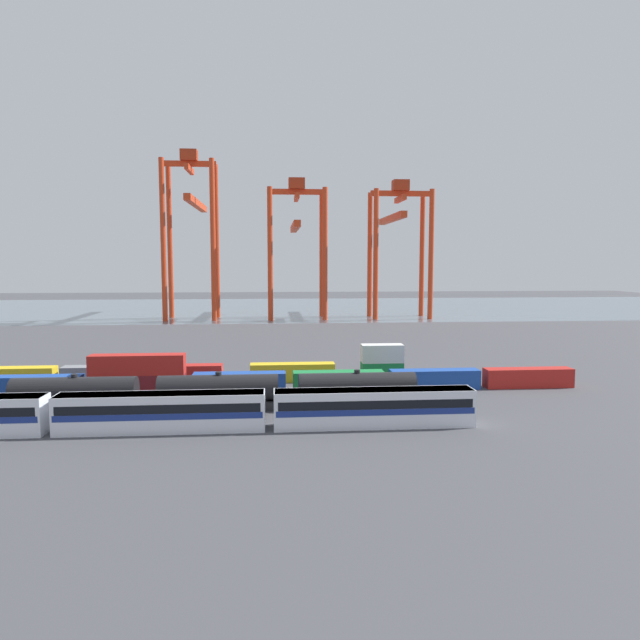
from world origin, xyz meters
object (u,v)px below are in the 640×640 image
Objects in this scene: shipping_container_2 at (34,386)px; gantry_crane_west at (192,219)px; shipping_container_3 at (138,384)px; gantry_crane_central at (296,235)px; gantry_crane_east at (398,234)px; shipping_container_5 at (240,382)px; passenger_train at (162,410)px; freight_tank_row at (148,393)px.

shipping_container_2 is 0.24× the size of gantry_crane_west.
shipping_container_3 is 108.72m from gantry_crane_central.
gantry_crane_central is at bearing -1.10° from gantry_crane_west.
gantry_crane_west is at bearing 179.45° from gantry_crane_east.
shipping_container_5 is 106.48m from gantry_crane_central.
passenger_train is 123.86m from gantry_crane_central.
passenger_train is 1.54× the size of gantry_crane_east.
shipping_container_2 and shipping_container_3 have the same top height.
passenger_train is 25.87m from shipping_container_2.
shipping_container_2 is at bearing -110.25° from gantry_crane_central.
gantry_crane_central reaches higher than passenger_train.
shipping_container_5 is 0.29× the size of gantry_crane_east.
gantry_crane_central is (31.48, -0.60, -4.79)m from gantry_crane_west.
shipping_container_5 is at bearing 42.62° from freight_tank_row.
gantry_crane_central is at bearing 69.75° from shipping_container_2.
gantry_crane_west reaches higher than shipping_container_3.
shipping_container_2 is 13.11m from shipping_container_3.
freight_tank_row is at bearing -29.40° from shipping_container_2.
passenger_train is at bearing -41.59° from shipping_container_2.
passenger_train is 5.33× the size of shipping_container_3.
gantry_crane_central is at bearing 81.17° from passenger_train.
gantry_crane_west reaches higher than gantry_crane_central.
shipping_container_5 is 109.38m from gantry_crane_west.
gantry_crane_east is at bearing 56.01° from shipping_container_2.
shipping_container_3 is 0.29× the size of gantry_crane_central.
gantry_crane_central reaches higher than shipping_container_2.
shipping_container_5 is (13.11, 0.00, 0.00)m from shipping_container_3.
gantry_crane_east is (31.48, 0.00, 0.60)m from gantry_crane_central.
freight_tank_row is 1.25× the size of gantry_crane_west.
shipping_container_2 is at bearing 180.00° from shipping_container_3.
shipping_container_5 is (9.96, 9.17, -0.84)m from freight_tank_row.
shipping_container_2 is 126.73m from gantry_crane_east.
gantry_crane_east reaches higher than freight_tank_row.
shipping_container_2 is 0.29× the size of gantry_crane_east.
freight_tank_row is (-3.07, 8.00, -0.00)m from passenger_train.
shipping_container_2 is 1.00× the size of shipping_container_5.
freight_tank_row is 5.15× the size of shipping_container_5.
gantry_crane_west is at bearing 86.39° from shipping_container_2.
gantry_crane_east is at bearing 64.63° from freight_tank_row.
shipping_container_3 and shipping_container_5 have the same top height.
passenger_train is 5.33× the size of shipping_container_2.
freight_tank_row reaches higher than shipping_container_3.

